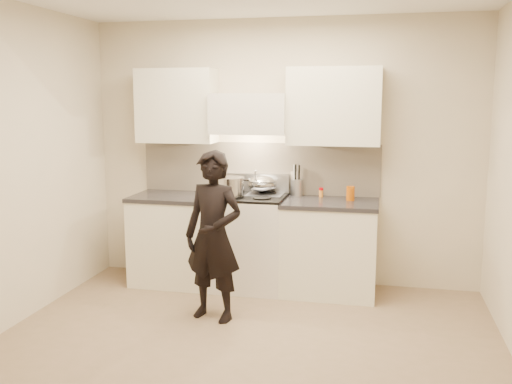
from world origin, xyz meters
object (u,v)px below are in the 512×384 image
stove (247,241)px  wok (262,184)px  counter_right (330,247)px  person (213,236)px  utensil_crock (296,186)px

stove → wok: bearing=49.9°
stove → counter_right: (0.83, 0.00, -0.01)m
stove → person: person is taller
counter_right → person: person is taller
counter_right → utensil_crock: bearing=148.1°
utensil_crock → person: 1.28m
counter_right → utensil_crock: size_ratio=2.88×
counter_right → person: 1.31m
counter_right → person: size_ratio=0.62×
counter_right → utensil_crock: 0.71m
utensil_crock → person: (-0.55, -1.12, -0.28)m
wok → stove: bearing=-130.1°
stove → counter_right: bearing=0.0°
counter_right → wok: wok is taller
person → wok: bearing=93.1°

